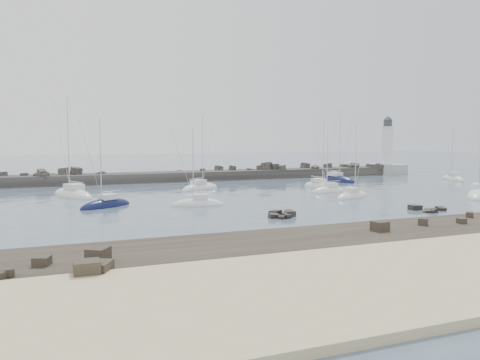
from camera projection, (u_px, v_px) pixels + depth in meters
The scene contains 16 objects.
ground at pixel (282, 204), 60.83m from camera, with size 400.00×400.00×0.00m, color #485C70.
rock_shelf at pixel (394, 238), 40.36m from camera, with size 140.00×12.41×1.95m.
rock_cluster_near at pixel (283, 216), 51.35m from camera, with size 3.50×3.76×1.30m.
rock_cluster_far at pixel (427, 211), 55.15m from camera, with size 3.79×3.72×1.26m.
breakwater at pixel (161, 180), 93.19m from camera, with size 115.00×7.01×5.39m.
lighthouse at pixel (387, 161), 112.81m from camera, with size 7.00×7.00×14.60m.
sailboat_1 at pixel (73, 196), 68.77m from camera, with size 7.08×10.33×15.78m.
sailboat_2 at pixel (106, 206), 58.53m from camera, with size 7.47×5.96×11.89m.
sailboat_3 at pixel (200, 188), 78.63m from camera, with size 8.63×6.87×13.53m.
sailboat_4 at pixel (198, 205), 59.55m from camera, with size 7.01×3.49×10.79m.
sailboat_5 at pixel (320, 187), 81.08m from camera, with size 3.81×8.45×12.91m.
sailboat_6 at pixel (353, 197), 67.65m from camera, with size 7.58×4.94×11.57m.
sailboat_7 at pixel (336, 181), 93.06m from camera, with size 4.93×10.06×15.22m.
sailboat_8 at pixel (330, 191), 74.31m from camera, with size 6.52×2.34×10.37m.
sailboat_9 at pixel (480, 196), 68.65m from camera, with size 10.19×8.62×16.19m.
sailboat_10 at pixel (453, 179), 95.92m from camera, with size 4.16×7.68×11.84m.
Camera 1 is at (-26.96, -54.22, 8.59)m, focal length 35.00 mm.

